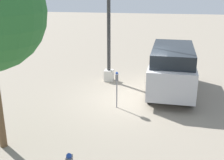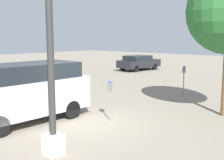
% 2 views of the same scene
% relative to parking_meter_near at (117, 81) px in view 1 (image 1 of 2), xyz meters
% --- Properties ---
extents(ground_plane, '(80.00, 80.00, 0.00)m').
position_rel_parking_meter_near_xyz_m(ground_plane, '(0.78, -0.61, -1.08)').
color(ground_plane, gray).
extents(parking_meter_near, '(0.21, 0.14, 1.46)m').
position_rel_parking_meter_near_xyz_m(parking_meter_near, '(0.00, 0.00, 0.00)').
color(parking_meter_near, gray).
rests_on(parking_meter_near, ground).
extents(lamp_post, '(0.44, 0.44, 6.26)m').
position_rel_parking_meter_near_xyz_m(lamp_post, '(3.19, 0.91, 1.11)').
color(lamp_post, beige).
rests_on(lamp_post, ground).
extents(parked_van, '(4.55, 2.00, 2.08)m').
position_rel_parking_meter_near_xyz_m(parked_van, '(2.07, -2.11, 0.05)').
color(parked_van, '#B2B2B7').
rests_on(parked_van, ground).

